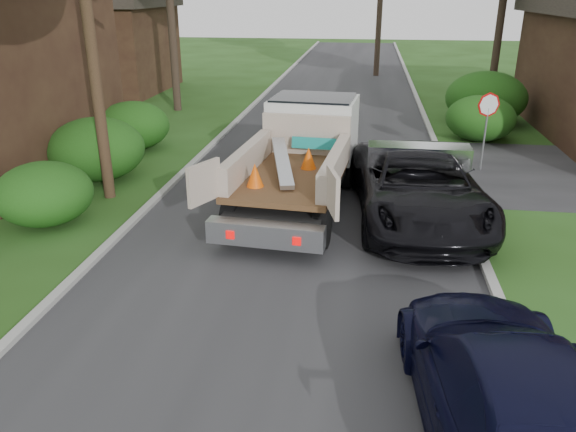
# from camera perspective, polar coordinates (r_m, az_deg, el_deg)

# --- Properties ---
(ground) EXTENTS (120.00, 120.00, 0.00)m
(ground) POSITION_cam_1_polar(r_m,az_deg,el_deg) (10.52, -1.26, -8.76)
(ground) COLOR #224313
(ground) RESTS_ON ground
(road) EXTENTS (8.00, 90.00, 0.02)m
(road) POSITION_cam_1_polar(r_m,az_deg,el_deg) (19.72, 3.38, 6.16)
(road) COLOR #28282B
(road) RESTS_ON ground
(curb_left) EXTENTS (0.20, 90.00, 0.12)m
(curb_left) POSITION_cam_1_polar(r_m,az_deg,el_deg) (20.43, -8.23, 6.70)
(curb_left) COLOR #9E9E99
(curb_left) RESTS_ON ground
(curb_right) EXTENTS (0.20, 90.00, 0.12)m
(curb_right) POSITION_cam_1_polar(r_m,az_deg,el_deg) (19.83, 15.33, 5.66)
(curb_right) COLOR #9E9E99
(curb_right) RESTS_ON ground
(stop_sign) EXTENTS (0.71, 0.32, 2.48)m
(stop_sign) POSITION_cam_1_polar(r_m,az_deg,el_deg) (18.65, 19.60, 9.62)
(stop_sign) COLOR slate
(stop_sign) RESTS_ON ground
(house_left_far) EXTENTS (7.56, 7.56, 6.00)m
(house_left_far) POSITION_cam_1_polar(r_m,az_deg,el_deg) (34.44, -18.69, 17.06)
(house_left_far) COLOR #341E15
(house_left_far) RESTS_ON ground
(hedge_left_a) EXTENTS (2.34, 2.34, 1.53)m
(hedge_left_a) POSITION_cam_1_polar(r_m,az_deg,el_deg) (14.91, -23.55, 2.09)
(hedge_left_a) COLOR #1B430F
(hedge_left_a) RESTS_ON ground
(hedge_left_b) EXTENTS (2.86, 2.86, 1.87)m
(hedge_left_b) POSITION_cam_1_polar(r_m,az_deg,el_deg) (17.92, -18.89, 6.46)
(hedge_left_b) COLOR #1B430F
(hedge_left_b) RESTS_ON ground
(hedge_left_c) EXTENTS (2.60, 2.60, 1.70)m
(hedge_left_c) POSITION_cam_1_polar(r_m,az_deg,el_deg) (21.14, -15.48, 8.85)
(hedge_left_c) COLOR #1B430F
(hedge_left_c) RESTS_ON ground
(hedge_right_a) EXTENTS (2.60, 2.60, 1.70)m
(hedge_right_a) POSITION_cam_1_polar(r_m,az_deg,el_deg) (22.80, 18.98, 9.38)
(hedge_right_a) COLOR #1B430F
(hedge_right_a) RESTS_ON ground
(hedge_right_b) EXTENTS (3.38, 3.38, 2.21)m
(hedge_right_b) POSITION_cam_1_polar(r_m,az_deg,el_deg) (25.78, 19.47, 11.25)
(hedge_right_b) COLOR #1B430F
(hedge_right_b) RESTS_ON ground
(flatbed_truck) EXTENTS (3.36, 6.95, 2.55)m
(flatbed_truck) POSITION_cam_1_polar(r_m,az_deg,el_deg) (15.41, 1.70, 6.99)
(flatbed_truck) COLOR black
(flatbed_truck) RESTS_ON ground
(black_pickup) EXTENTS (3.50, 6.60, 1.77)m
(black_pickup) POSITION_cam_1_polar(r_m,az_deg,el_deg) (14.22, 13.02, 2.99)
(black_pickup) COLOR black
(black_pickup) RESTS_ON ground
(navy_suv) EXTENTS (2.67, 5.58, 1.57)m
(navy_suv) POSITION_cam_1_polar(r_m,az_deg,el_deg) (7.70, 21.67, -16.51)
(navy_suv) COLOR black
(navy_suv) RESTS_ON ground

